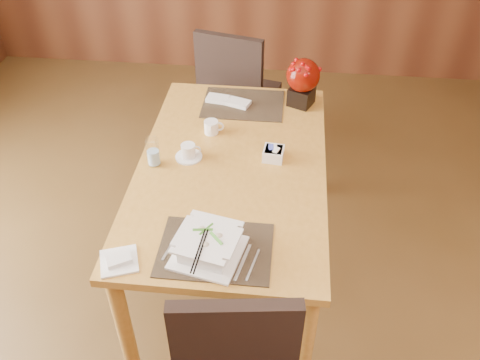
# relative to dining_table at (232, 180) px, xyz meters

# --- Properties ---
(dining_table) EXTENTS (0.90, 1.50, 0.75)m
(dining_table) POSITION_rel_dining_table_xyz_m (0.00, 0.00, 0.00)
(dining_table) COLOR gold
(dining_table) RESTS_ON ground
(placemat_near) EXTENTS (0.45, 0.33, 0.01)m
(placemat_near) POSITION_rel_dining_table_xyz_m (0.00, -0.55, 0.10)
(placemat_near) COLOR black
(placemat_near) RESTS_ON dining_table
(placemat_far) EXTENTS (0.45, 0.33, 0.01)m
(placemat_far) POSITION_rel_dining_table_xyz_m (0.00, 0.55, 0.10)
(placemat_far) COLOR black
(placemat_far) RESTS_ON dining_table
(soup_setting) EXTENTS (0.31, 0.31, 0.10)m
(soup_setting) POSITION_rel_dining_table_xyz_m (-0.02, -0.58, 0.15)
(soup_setting) COLOR white
(soup_setting) RESTS_ON dining_table
(coffee_cup) EXTENTS (0.13, 0.13, 0.07)m
(coffee_cup) POSITION_rel_dining_table_xyz_m (-0.22, 0.04, 0.13)
(coffee_cup) COLOR white
(coffee_cup) RESTS_ON dining_table
(water_glass) EXTENTS (0.08, 0.08, 0.15)m
(water_glass) POSITION_rel_dining_table_xyz_m (-0.37, -0.03, 0.17)
(water_glass) COLOR white
(water_glass) RESTS_ON dining_table
(creamer_jug) EXTENTS (0.11, 0.11, 0.07)m
(creamer_jug) POSITION_rel_dining_table_xyz_m (-0.14, 0.26, 0.13)
(creamer_jug) COLOR white
(creamer_jug) RESTS_ON dining_table
(sugar_caddy) EXTENTS (0.11, 0.11, 0.06)m
(sugar_caddy) POSITION_rel_dining_table_xyz_m (0.20, 0.07, 0.13)
(sugar_caddy) COLOR white
(sugar_caddy) RESTS_ON dining_table
(berry_decor) EXTENTS (0.18, 0.18, 0.27)m
(berry_decor) POSITION_rel_dining_table_xyz_m (0.32, 0.59, 0.25)
(berry_decor) COLOR black
(berry_decor) RESTS_ON dining_table
(napkins_far) EXTENTS (0.26, 0.15, 0.02)m
(napkins_far) POSITION_rel_dining_table_xyz_m (-0.08, 0.55, 0.11)
(napkins_far) COLOR white
(napkins_far) RESTS_ON dining_table
(bread_plate) EXTENTS (0.18, 0.18, 0.01)m
(bread_plate) POSITION_rel_dining_table_xyz_m (-0.36, -0.65, 0.10)
(bread_plate) COLOR white
(bread_plate) RESTS_ON dining_table
(far_chair) EXTENTS (0.55, 0.56, 0.98)m
(far_chair) POSITION_rel_dining_table_xyz_m (-0.10, 1.05, -0.10)
(far_chair) COLOR black
(far_chair) RESTS_ON ground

